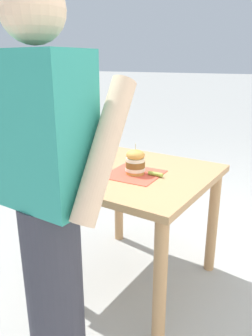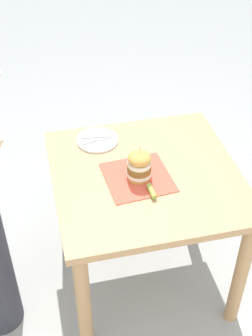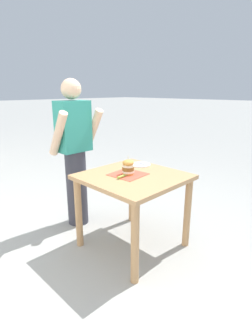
# 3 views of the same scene
# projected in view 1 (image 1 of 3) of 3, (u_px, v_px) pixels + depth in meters

# --- Properties ---
(ground_plane) EXTENTS (80.00, 80.00, 0.00)m
(ground_plane) POSITION_uv_depth(u_px,v_px,m) (134.00, 278.00, 2.25)
(ground_plane) COLOR #9E9E99
(patio_table) EXTENTS (0.90, 0.91, 0.78)m
(patio_table) POSITION_uv_depth(u_px,v_px,m) (135.00, 192.00, 2.05)
(patio_table) COLOR tan
(patio_table) RESTS_ON ground
(serving_paper) EXTENTS (0.33, 0.33, 0.00)m
(serving_paper) POSITION_uv_depth(u_px,v_px,m) (134.00, 174.00, 1.96)
(serving_paper) COLOR #D64C38
(serving_paper) RESTS_ON patio_table
(sandwich) EXTENTS (0.12, 0.12, 0.19)m
(sandwich) POSITION_uv_depth(u_px,v_px,m) (135.00, 162.00, 1.94)
(sandwich) COLOR gold
(sandwich) RESTS_ON serving_paper
(pickle_spear) EXTENTS (0.09, 0.03, 0.02)m
(pickle_spear) POSITION_uv_depth(u_px,v_px,m) (155.00, 174.00, 1.92)
(pickle_spear) COLOR #8EA83D
(pickle_spear) RESTS_ON serving_paper
(side_plate_with_forks) EXTENTS (0.22, 0.22, 0.02)m
(side_plate_with_forks) POSITION_uv_depth(u_px,v_px,m) (77.00, 170.00, 2.02)
(side_plate_with_forks) COLOR white
(side_plate_with_forks) RESTS_ON patio_table
(diner_across_table) EXTENTS (0.55, 0.35, 1.69)m
(diner_across_table) POSITION_uv_depth(u_px,v_px,m) (49.00, 206.00, 1.27)
(diner_across_table) COLOR #33333D
(diner_across_table) RESTS_ON ground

